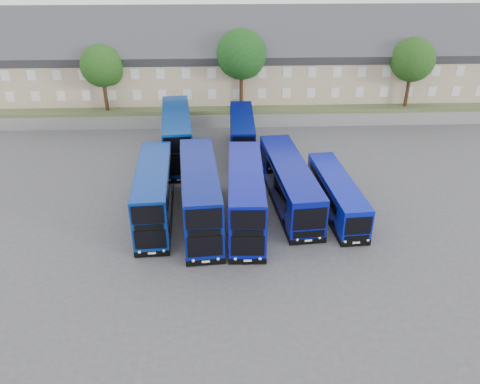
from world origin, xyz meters
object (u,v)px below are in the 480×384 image
at_px(tree_west, 103,67).
at_px(tree_mid, 243,56).
at_px(dd_front_mid, 200,196).
at_px(tree_far, 439,46).
at_px(tree_east, 413,61).
at_px(dd_front_left, 154,194).
at_px(coach_east_a, 289,184).

xyz_separation_m(tree_west, tree_mid, (16.00, 0.50, 1.02)).
height_order(dd_front_mid, tree_far, tree_far).
relative_size(tree_west, tree_east, 0.94).
distance_m(tree_west, tree_mid, 16.04).
relative_size(tree_west, tree_far, 0.88).
relative_size(dd_front_left, dd_front_mid, 0.92).
bearing_deg(coach_east_a, tree_east, 43.78).
relative_size(coach_east_a, tree_east, 1.63).
relative_size(dd_front_left, tree_west, 1.46).
height_order(coach_east_a, tree_east, tree_east).
bearing_deg(tree_mid, tree_east, -1.43).
relative_size(dd_front_mid, tree_west, 1.58).
xyz_separation_m(dd_front_mid, tree_mid, (4.39, 23.02, 5.74)).
relative_size(tree_west, tree_mid, 0.83).
bearing_deg(tree_east, tree_mid, 178.57).
bearing_deg(dd_front_left, tree_east, 34.69).
relative_size(tree_east, tree_far, 0.94).
bearing_deg(tree_east, coach_east_a, -130.89).
distance_m(coach_east_a, tree_west, 27.83).
distance_m(dd_front_mid, coach_east_a, 7.92).
bearing_deg(dd_front_mid, dd_front_left, 163.84).
relative_size(coach_east_a, tree_west, 1.74).
xyz_separation_m(dd_front_mid, tree_east, (24.39, 22.52, 5.07)).
relative_size(dd_front_mid, coach_east_a, 0.91).
height_order(tree_east, tree_far, tree_far).
height_order(tree_west, tree_east, tree_east).
bearing_deg(tree_far, tree_west, -170.54).
relative_size(coach_east_a, tree_far, 1.54).
bearing_deg(tree_west, tree_far, 9.46).
bearing_deg(tree_west, dd_front_left, -69.89).
distance_m(dd_front_left, coach_east_a, 11.21).
xyz_separation_m(coach_east_a, tree_west, (-18.98, 19.66, 5.29)).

